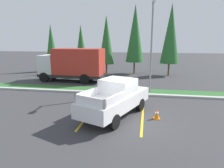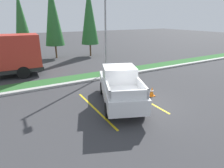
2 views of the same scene
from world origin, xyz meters
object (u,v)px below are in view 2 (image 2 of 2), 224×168
(street_light, at_px, (106,26))
(traffic_cone, at_px, (152,92))
(pickup_truck_main, at_px, (120,86))
(cypress_tree_center, at_px, (21,22))
(cypress_tree_rightmost, at_px, (89,15))
(cypress_tree_right_inner, at_px, (53,14))

(street_light, relative_size, traffic_cone, 11.69)
(pickup_truck_main, xyz_separation_m, cypress_tree_center, (-3.40, 14.13, 3.22))
(pickup_truck_main, distance_m, street_light, 6.40)
(pickup_truck_main, relative_size, cypress_tree_rightmost, 0.66)
(cypress_tree_center, bearing_deg, street_light, -58.73)
(cypress_tree_center, bearing_deg, cypress_tree_rightmost, 0.45)
(cypress_tree_rightmost, height_order, traffic_cone, cypress_tree_rightmost)
(street_light, xyz_separation_m, traffic_cone, (0.34, -5.42, -3.77))
(cypress_tree_right_inner, distance_m, cypress_tree_rightmost, 4.28)
(pickup_truck_main, height_order, cypress_tree_right_inner, cypress_tree_right_inner)
(cypress_tree_right_inner, height_order, cypress_tree_rightmost, cypress_tree_right_inner)
(pickup_truck_main, height_order, traffic_cone, pickup_truck_main)
(street_light, relative_size, cypress_tree_right_inner, 0.82)
(pickup_truck_main, distance_m, cypress_tree_center, 14.89)
(street_light, height_order, traffic_cone, street_light)
(cypress_tree_rightmost, bearing_deg, traffic_cone, -97.88)
(pickup_truck_main, height_order, street_light, street_light)
(pickup_truck_main, height_order, cypress_tree_center, cypress_tree_center)
(pickup_truck_main, distance_m, cypress_tree_rightmost, 15.33)
(street_light, xyz_separation_m, cypress_tree_right_inner, (-1.90, 9.64, 0.98))
(street_light, height_order, cypress_tree_right_inner, cypress_tree_right_inner)
(pickup_truck_main, bearing_deg, cypress_tree_right_inner, 89.75)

